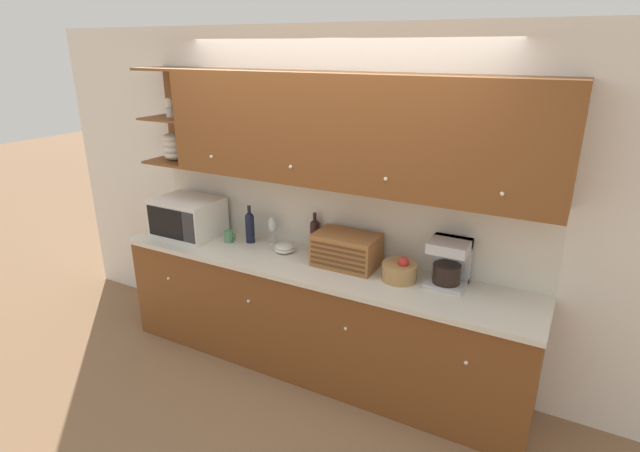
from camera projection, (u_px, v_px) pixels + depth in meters
name	position (u px, v px, depth m)	size (l,w,h in m)	color
ground_plane	(331.00, 348.00, 4.29)	(24.00, 24.00, 0.00)	#896647
wall_back	(334.00, 203.00, 3.87)	(5.67, 0.06, 2.60)	white
counter_unit	(315.00, 316.00, 3.90)	(3.29, 0.61, 0.91)	brown
backsplash_panel	(332.00, 215.00, 3.87)	(3.27, 0.01, 0.60)	silver
upper_cabinets	(342.00, 131.00, 3.43)	(3.27, 0.38, 0.77)	brown
microwave	(188.00, 217.00, 4.26)	(0.54, 0.43, 0.32)	silver
mug	(229.00, 236.00, 4.13)	(0.09, 0.08, 0.10)	#4C845B
wine_bottle	(250.00, 226.00, 4.10)	(0.07, 0.07, 0.32)	black
wine_glass	(272.00, 226.00, 4.08)	(0.07, 0.07, 0.22)	silver
bowl_stack_on_counter	(285.00, 248.00, 3.94)	(0.16, 0.16, 0.07)	silver
second_wine_bottle	(315.00, 234.00, 3.94)	(0.07, 0.07, 0.31)	black
bread_box	(346.00, 250.00, 3.67)	(0.47, 0.30, 0.25)	#996033
fruit_basket	(400.00, 271.00, 3.46)	(0.24, 0.24, 0.19)	#A87F4C
coffee_maker	(449.00, 262.00, 3.37)	(0.26, 0.25, 0.32)	#B7B7BC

